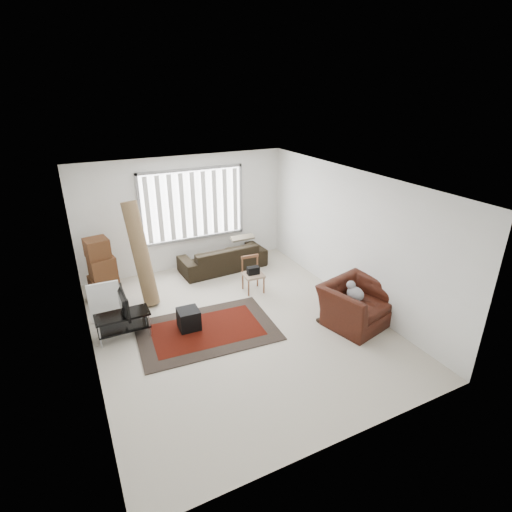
{
  "coord_description": "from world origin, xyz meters",
  "views": [
    {
      "loc": [
        -2.52,
        -5.84,
        4.15
      ],
      "look_at": [
        0.69,
        0.61,
        1.05
      ],
      "focal_mm": 28.0,
      "sensor_mm": 36.0,
      "label": 1
    }
  ],
  "objects_px": {
    "side_chair": "(253,273)",
    "sofa": "(223,254)",
    "armchair": "(357,301)",
    "tv_stand": "(123,320)",
    "moving_boxes": "(102,271)"
  },
  "relations": [
    {
      "from": "tv_stand",
      "to": "sofa",
      "type": "distance_m",
      "value": 3.25
    },
    {
      "from": "tv_stand",
      "to": "sofa",
      "type": "xyz_separation_m",
      "value": [
        2.66,
        1.88,
        0.06
      ]
    },
    {
      "from": "sofa",
      "to": "armchair",
      "type": "bearing_deg",
      "value": 108.85
    },
    {
      "from": "tv_stand",
      "to": "sofa",
      "type": "relative_size",
      "value": 0.45
    },
    {
      "from": "moving_boxes",
      "to": "armchair",
      "type": "height_order",
      "value": "moving_boxes"
    },
    {
      "from": "tv_stand",
      "to": "moving_boxes",
      "type": "relative_size",
      "value": 0.7
    },
    {
      "from": "sofa",
      "to": "side_chair",
      "type": "bearing_deg",
      "value": 93.61
    },
    {
      "from": "sofa",
      "to": "side_chair",
      "type": "distance_m",
      "value": 1.35
    },
    {
      "from": "moving_boxes",
      "to": "side_chair",
      "type": "xyz_separation_m",
      "value": [
        2.92,
        -1.12,
        -0.18
      ]
    },
    {
      "from": "tv_stand",
      "to": "armchair",
      "type": "relative_size",
      "value": 0.64
    },
    {
      "from": "tv_stand",
      "to": "armchair",
      "type": "bearing_deg",
      "value": -20.2
    },
    {
      "from": "side_chair",
      "to": "sofa",
      "type": "bearing_deg",
      "value": 100.34
    },
    {
      "from": "moving_boxes",
      "to": "sofa",
      "type": "xyz_separation_m",
      "value": [
        2.77,
        0.22,
        -0.21
      ]
    },
    {
      "from": "sofa",
      "to": "armchair",
      "type": "xyz_separation_m",
      "value": [
        1.33,
        -3.34,
        0.06
      ]
    },
    {
      "from": "tv_stand",
      "to": "armchair",
      "type": "xyz_separation_m",
      "value": [
        3.99,
        -1.47,
        0.12
      ]
    }
  ]
}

